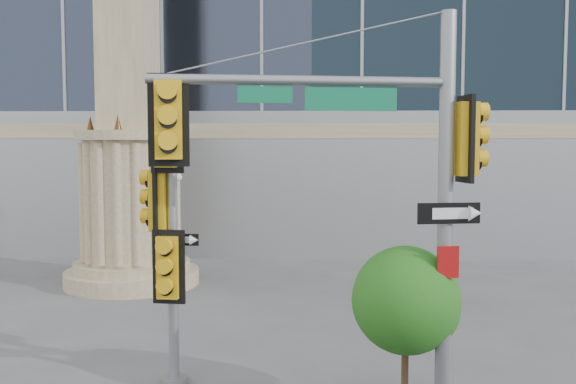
{
  "coord_description": "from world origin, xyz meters",
  "views": [
    {
      "loc": [
        -0.19,
        -11.93,
        4.67
      ],
      "look_at": [
        -0.6,
        2.0,
        3.63
      ],
      "focal_mm": 40.0,
      "sensor_mm": 36.0,
      "label": 1
    }
  ],
  "objects": [
    {
      "name": "secondary_signal_pole",
      "position": [
        -2.84,
        0.07,
        3.3
      ],
      "size": [
        0.97,
        0.78,
        5.62
      ],
      "rotation": [
        0.0,
        0.0,
        -0.1
      ],
      "color": "slate",
      "rests_on": "ground"
    },
    {
      "name": "monument",
      "position": [
        -6.0,
        9.0,
        5.52
      ],
      "size": [
        4.4,
        4.4,
        16.6
      ],
      "color": "gray",
      "rests_on": "ground"
    },
    {
      "name": "street_tree",
      "position": [
        1.54,
        -1.13,
        1.94
      ],
      "size": [
        1.89,
        1.85,
        2.95
      ],
      "color": "gray",
      "rests_on": "ground"
    },
    {
      "name": "main_signal_pole",
      "position": [
        0.85,
        -1.7,
        4.21
      ],
      "size": [
        5.25,
        1.29,
        6.79
      ],
      "rotation": [
        0.0,
        0.0,
        0.16
      ],
      "color": "slate",
      "rests_on": "ground"
    }
  ]
}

